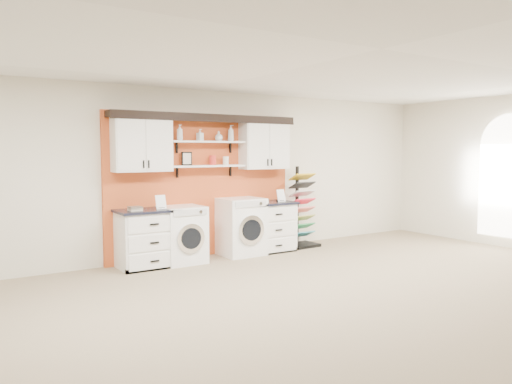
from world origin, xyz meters
TOP-DOWN VIEW (x-y plane):
  - floor at (0.00, 0.00)m, footprint 10.00×10.00m
  - ceiling at (0.00, 0.00)m, footprint 10.00×10.00m
  - wall_back at (0.00, 4.00)m, footprint 10.00×0.00m
  - accent_panel at (0.00, 3.96)m, footprint 3.40×0.07m
  - upper_cabinet_left at (-1.13, 3.79)m, footprint 0.90×0.35m
  - upper_cabinet_right at (1.13, 3.79)m, footprint 0.90×0.35m
  - shelf_lower at (0.00, 3.80)m, footprint 1.32×0.28m
  - shelf_upper at (0.00, 3.80)m, footprint 1.32×0.28m
  - crown_molding at (0.00, 3.81)m, footprint 3.30×0.41m
  - window_arched at (4.94, 1.50)m, footprint 0.06×1.10m
  - picture_frame at (-0.35, 3.85)m, footprint 0.18×0.02m
  - canister_red at (0.10, 3.80)m, footprint 0.11×0.11m
  - canister_cream at (0.35, 3.80)m, footprint 0.10×0.10m
  - base_cabinet_left at (-1.13, 3.64)m, footprint 0.91×0.66m
  - base_cabinet_right at (1.13, 3.64)m, footprint 0.90×0.66m
  - washer at (-0.55, 3.64)m, footprint 0.65×0.71m
  - dryer at (0.55, 3.64)m, footprint 0.70×0.71m
  - sample_rack at (1.90, 3.67)m, footprint 0.56×0.47m
  - soap_bottle_a at (-0.49, 3.80)m, footprint 0.13×0.13m
  - soap_bottle_b at (-0.13, 3.80)m, footprint 0.11×0.11m
  - soap_bottle_c at (0.22, 3.80)m, footprint 0.18×0.18m
  - soap_bottle_d at (0.45, 3.80)m, footprint 0.13×0.13m

SIDE VIEW (x-z plane):
  - floor at x=0.00m, z-range 0.00..0.00m
  - base_cabinet_right at x=1.13m, z-range 0.00..0.88m
  - base_cabinet_left at x=-1.13m, z-range 0.00..0.89m
  - washer at x=-0.55m, z-range 0.00..0.91m
  - dryer at x=0.55m, z-range 0.00..0.98m
  - sample_rack at x=1.90m, z-range -0.25..1.24m
  - accent_panel at x=0.00m, z-range 0.00..2.40m
  - window_arched at x=4.94m, z-range 0.26..2.51m
  - wall_back at x=0.00m, z-range -3.60..6.40m
  - shelf_lower at x=0.00m, z-range 1.52..1.54m
  - canister_cream at x=0.35m, z-range 1.54..1.69m
  - canister_red at x=0.10m, z-range 1.54..1.71m
  - picture_frame at x=-0.35m, z-range 1.54..1.77m
  - upper_cabinet_left at x=-1.13m, z-range 1.46..2.30m
  - upper_cabinet_right at x=1.13m, z-range 1.46..2.30m
  - shelf_upper at x=0.00m, z-range 1.92..1.94m
  - soap_bottle_c at x=0.22m, z-range 1.95..2.11m
  - soap_bottle_b at x=-0.13m, z-range 1.94..2.14m
  - soap_bottle_a at x=-0.49m, z-range 1.95..2.20m
  - soap_bottle_d at x=0.45m, z-range 1.95..2.22m
  - crown_molding at x=0.00m, z-range 2.26..2.39m
  - ceiling at x=0.00m, z-range 2.80..2.80m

